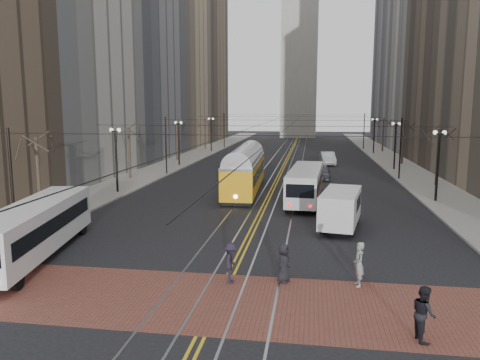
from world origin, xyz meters
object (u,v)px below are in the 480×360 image
(sedan_grey, at_px, (322,172))
(pedestrian_b, at_px, (359,264))
(cargo_van, at_px, (340,210))
(transit_bus, at_px, (35,231))
(pedestrian_a, at_px, (284,263))
(streetcar, at_px, (245,174))
(pedestrian_d, at_px, (231,263))
(sedan_silver, at_px, (328,158))
(pedestrian_c, at_px, (424,313))
(rear_bus, at_px, (305,185))

(sedan_grey, height_order, pedestrian_b, pedestrian_b)
(cargo_van, bearing_deg, sedan_grey, 101.99)
(transit_bus, relative_size, pedestrian_a, 6.44)
(streetcar, distance_m, pedestrian_d, 22.50)
(transit_bus, relative_size, sedan_grey, 2.47)
(streetcar, height_order, cargo_van, streetcar)
(pedestrian_a, bearing_deg, transit_bus, 100.21)
(sedan_silver, relative_size, pedestrian_a, 2.94)
(transit_bus, xyz_separation_m, sedan_silver, (16.19, 42.63, -0.56))
(pedestrian_a, distance_m, pedestrian_b, 3.25)
(sedan_silver, relative_size, pedestrian_c, 2.73)
(rear_bus, xyz_separation_m, pedestrian_d, (-2.96, -18.42, -0.48))
(rear_bus, distance_m, pedestrian_b, 18.16)
(transit_bus, bearing_deg, rear_bus, 40.80)
(transit_bus, bearing_deg, sedan_grey, 53.10)
(cargo_van, relative_size, sedan_silver, 1.08)
(pedestrian_b, bearing_deg, cargo_van, 172.49)
(pedestrian_b, bearing_deg, rear_bus, 179.29)
(streetcar, bearing_deg, pedestrian_a, -79.66)
(transit_bus, bearing_deg, pedestrian_a, -16.38)
(streetcar, bearing_deg, rear_bus, -37.42)
(streetcar, relative_size, sedan_silver, 2.74)
(sedan_grey, bearing_deg, pedestrian_a, -93.63)
(pedestrian_a, relative_size, pedestrian_b, 0.89)
(cargo_van, xyz_separation_m, pedestrian_b, (0.23, -9.81, -0.23))
(transit_bus, relative_size, pedestrian_c, 5.97)
(transit_bus, bearing_deg, streetcar, 58.78)
(sedan_grey, height_order, pedestrian_a, pedestrian_a)
(pedestrian_a, bearing_deg, pedestrian_d, 118.03)
(streetcar, xyz_separation_m, sedan_silver, (8.17, 22.25, -0.81))
(streetcar, height_order, pedestrian_c, streetcar)
(streetcar, height_order, pedestrian_d, streetcar)
(pedestrian_c, bearing_deg, sedan_silver, -7.21)
(pedestrian_a, xyz_separation_m, pedestrian_c, (4.93, -4.56, 0.07))
(sedan_grey, xyz_separation_m, pedestrian_d, (-4.52, -31.42, 0.14))
(cargo_van, bearing_deg, pedestrian_d, -107.48)
(cargo_van, height_order, sedan_silver, cargo_van)
(rear_bus, relative_size, pedestrian_a, 6.16)
(rear_bus, distance_m, sedan_silver, 26.30)
(cargo_van, bearing_deg, transit_bus, -142.54)
(transit_bus, xyz_separation_m, pedestrian_a, (12.88, -1.50, -0.52))
(pedestrian_d, bearing_deg, pedestrian_a, -81.47)
(streetcar, bearing_deg, cargo_van, -59.05)
(sedan_silver, xyz_separation_m, pedestrian_c, (1.62, -48.69, 0.11))
(cargo_van, xyz_separation_m, pedestrian_a, (-3.02, -9.81, -0.34))
(cargo_van, bearing_deg, pedestrian_c, -72.57)
(cargo_van, distance_m, pedestrian_c, 14.50)
(transit_bus, xyz_separation_m, rear_bus, (13.56, 16.47, -0.00))
(transit_bus, distance_m, cargo_van, 17.94)
(rear_bus, relative_size, sedan_silver, 2.09)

